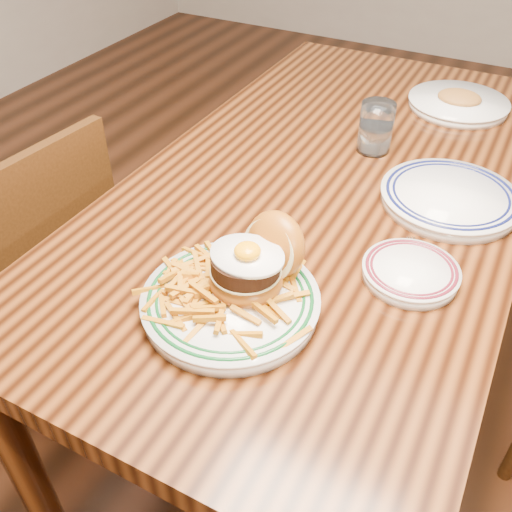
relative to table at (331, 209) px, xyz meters
The scene contains 8 objects.
floor 0.66m from the table, ahead, with size 6.00×6.00×0.00m, color black.
table is the anchor object (origin of this frame).
chair_left 0.78m from the table, 153.28° to the right, with size 0.43×0.43×0.85m.
main_plate 0.48m from the table, 89.32° to the right, with size 0.30×0.32×0.15m.
side_plate 0.38m from the table, 46.54° to the right, with size 0.18×0.18×0.03m.
rear_plate 0.28m from the table, ahead, with size 0.29×0.29×0.03m.
water_glass 0.22m from the table, 77.22° to the left, with size 0.08×0.08×0.12m.
far_plate 0.54m from the table, 71.32° to the left, with size 0.27×0.27×0.05m.
Camera 1 is at (0.36, -1.08, 1.44)m, focal length 40.00 mm.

